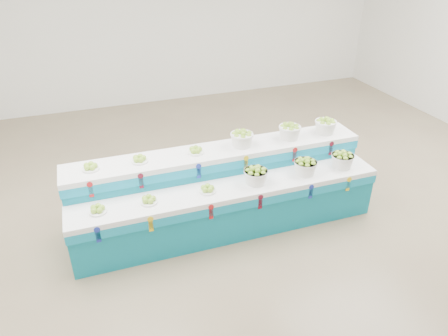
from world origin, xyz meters
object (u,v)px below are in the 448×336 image
(display_stand, at_px, (224,191))
(basket_lower_left, at_px, (256,175))
(basket_upper_right, at_px, (325,125))
(plate_upper_mid, at_px, (139,159))

(display_stand, distance_m, basket_lower_left, 0.54)
(basket_upper_right, bearing_deg, display_stand, -171.67)
(basket_lower_left, relative_size, plate_upper_mid, 1.45)
(display_stand, bearing_deg, basket_lower_left, -36.40)
(plate_upper_mid, bearing_deg, basket_upper_right, -0.47)
(display_stand, height_order, basket_lower_left, display_stand)
(display_stand, xyz_separation_m, plate_upper_mid, (-1.05, 0.26, 0.56))
(display_stand, xyz_separation_m, basket_upper_right, (1.66, 0.24, 0.62))
(basket_lower_left, xyz_separation_m, plate_upper_mid, (-1.40, 0.52, 0.23))
(basket_lower_left, bearing_deg, basket_upper_right, 20.93)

